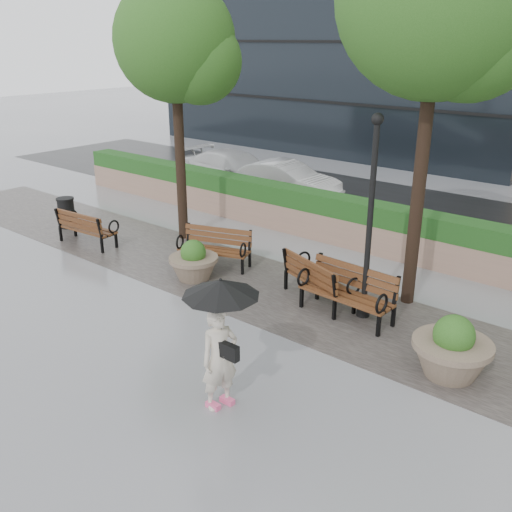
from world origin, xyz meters
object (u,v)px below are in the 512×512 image
Objects in this scene: bench_0 at (88,235)px; bench_1 at (215,256)px; bench_2 at (318,289)px; car_left at (235,171)px; car_right at (286,181)px; lamppost at (369,233)px; pedestrian at (220,332)px; trash_bin at (67,214)px; planter_left at (194,264)px; bench_3 at (346,303)px; planter_right at (452,353)px.

bench_1 is (3.96, 1.11, -0.00)m from bench_0.
bench_1 is at bearing 18.45° from bench_2.
car_left reaches higher than bench_1.
car_left is 1.20× the size of car_right.
lamppost is 1.94× the size of pedestrian.
lamppost is at bearing -160.40° from bench_2.
trash_bin is at bearing 88.12° from pedestrian.
planter_left is 5.99m from trash_bin.
bench_1 is at bearing 5.61° from trash_bin.
bench_3 is at bearing 19.80° from pedestrian.
trash_bin is 10.72m from pedestrian.
bench_1 is 1.43× the size of planter_right.
lamppost is 0.86× the size of car_left.
planter_right is (6.71, -1.10, 0.16)m from bench_1.
bench_2 reaches higher than trash_bin.
bench_2 reaches higher than bench_0.
planter_left reaches higher than bench_1.
bench_3 is 9.93m from trash_bin.
trash_bin is at bearing 177.59° from planter_right.
bench_1 is 2.19× the size of trash_bin.
bench_3 is at bearing -135.97° from lamppost.
planter_left is (4.13, 0.18, 0.10)m from bench_0.
pedestrian is at bearing -85.51° from bench_3.
car_right is (-9.29, 7.60, 0.23)m from planter_right.
bench_0 reaches higher than bench_1.
lamppost is at bearing 47.20° from bench_3.
bench_0 is 0.39× the size of car_left.
lamppost reaches higher than bench_1.
planter_left is 1.34× the size of trash_bin.
planter_right reaches higher than planter_left.
bench_3 is at bearing -176.80° from bench_2.
bench_0 is 4.14m from planter_left.
bench_2 is 9.06m from trash_bin.
bench_0 is at bearing 176.36° from bench_1.
planter_left is 0.24× the size of car_left.
bench_1 is 4.14m from bench_3.
trash_bin is at bearing -177.05° from lamppost.
planter_right is 0.32× the size of lamppost.
lamppost reaches higher than planter_right.
planter_right reaches higher than bench_1.
lamppost is (4.22, 0.89, 1.49)m from planter_left.
bench_0 is at bearing -171.13° from bench_3.
bench_2 is at bearing -142.60° from car_right.
bench_2 is at bearing -20.23° from bench_1.
bench_3 is 0.42× the size of car_left.
car_left is at bearing 124.94° from planter_left.
bench_3 is 2.33× the size of trash_bin.
planter_left is 5.34m from pedestrian.
car_left is (-9.09, 6.73, 0.40)m from bench_3.
car_right reaches higher than planter_left.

